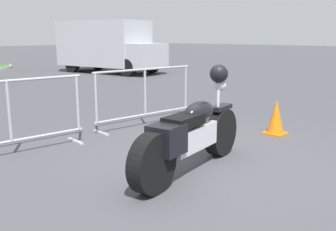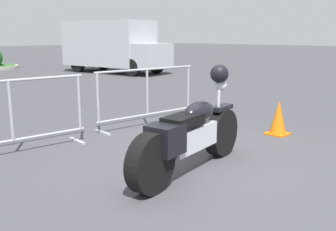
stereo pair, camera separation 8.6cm
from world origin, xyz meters
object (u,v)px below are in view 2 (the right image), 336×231
object	(u,v)px
crowd_barrier_far	(147,96)
delivery_van	(113,45)
motorcycle	(191,133)
traffic_cone	(278,118)
crowd_barrier_near	(11,116)

from	to	relation	value
crowd_barrier_far	delivery_van	size ratio (longest dim) A/B	0.41
motorcycle	delivery_van	distance (m)	13.21
delivery_van	traffic_cone	distance (m)	11.99
delivery_van	traffic_cone	world-z (taller)	delivery_van
crowd_barrier_near	traffic_cone	world-z (taller)	crowd_barrier_near
motorcycle	delivery_van	world-z (taller)	delivery_van
delivery_van	traffic_cone	size ratio (longest dim) A/B	8.94
motorcycle	crowd_barrier_near	distance (m)	2.57
delivery_van	crowd_barrier_far	bearing A→B (deg)	-43.73
crowd_barrier_far	traffic_cone	distance (m)	2.38
crowd_barrier_near	crowd_barrier_far	distance (m)	2.54
crowd_barrier_near	crowd_barrier_far	world-z (taller)	same
traffic_cone	crowd_barrier_far	bearing A→B (deg)	117.84
motorcycle	crowd_barrier_far	xyz separation A→B (m)	(1.27, 2.24, 0.07)
crowd_barrier_near	crowd_barrier_far	bearing A→B (deg)	0.00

